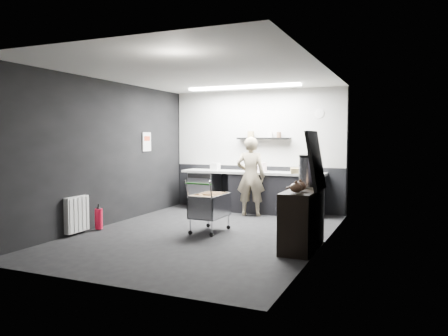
% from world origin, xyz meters
% --- Properties ---
extents(floor, '(5.50, 5.50, 0.00)m').
position_xyz_m(floor, '(0.00, 0.00, 0.00)').
color(floor, black).
rests_on(floor, ground).
extents(ceiling, '(5.50, 5.50, 0.00)m').
position_xyz_m(ceiling, '(0.00, 0.00, 2.70)').
color(ceiling, silver).
rests_on(ceiling, wall_back).
extents(wall_back, '(5.50, 0.00, 5.50)m').
position_xyz_m(wall_back, '(0.00, 2.75, 1.35)').
color(wall_back, black).
rests_on(wall_back, floor).
extents(wall_front, '(5.50, 0.00, 5.50)m').
position_xyz_m(wall_front, '(0.00, -2.75, 1.35)').
color(wall_front, black).
rests_on(wall_front, floor).
extents(wall_left, '(0.00, 5.50, 5.50)m').
position_xyz_m(wall_left, '(-2.00, 0.00, 1.35)').
color(wall_left, black).
rests_on(wall_left, floor).
extents(wall_right, '(0.00, 5.50, 5.50)m').
position_xyz_m(wall_right, '(2.00, 0.00, 1.35)').
color(wall_right, black).
rests_on(wall_right, floor).
extents(kitchen_wall_panel, '(3.95, 0.02, 1.70)m').
position_xyz_m(kitchen_wall_panel, '(0.00, 2.73, 1.85)').
color(kitchen_wall_panel, '#B4B4AF').
rests_on(kitchen_wall_panel, wall_back).
extents(dado_panel, '(3.95, 0.02, 1.00)m').
position_xyz_m(dado_panel, '(0.00, 2.73, 0.50)').
color(dado_panel, black).
rests_on(dado_panel, wall_back).
extents(floating_shelf, '(1.20, 0.22, 0.04)m').
position_xyz_m(floating_shelf, '(0.20, 2.62, 1.62)').
color(floating_shelf, black).
rests_on(floating_shelf, wall_back).
extents(wall_clock, '(0.20, 0.03, 0.20)m').
position_xyz_m(wall_clock, '(1.40, 2.72, 2.15)').
color(wall_clock, silver).
rests_on(wall_clock, wall_back).
extents(poster, '(0.02, 0.30, 0.40)m').
position_xyz_m(poster, '(-1.98, 1.30, 1.55)').
color(poster, white).
rests_on(poster, wall_left).
extents(poster_red_band, '(0.02, 0.22, 0.10)m').
position_xyz_m(poster_red_band, '(-1.98, 1.30, 1.62)').
color(poster_red_band, red).
rests_on(poster_red_band, poster).
extents(radiator, '(0.10, 0.50, 0.60)m').
position_xyz_m(radiator, '(-1.94, -0.90, 0.35)').
color(radiator, silver).
rests_on(radiator, wall_left).
extents(ceiling_strip, '(2.40, 0.20, 0.04)m').
position_xyz_m(ceiling_strip, '(0.00, 1.85, 2.67)').
color(ceiling_strip, white).
rests_on(ceiling_strip, ceiling).
extents(prep_counter, '(3.20, 0.61, 0.90)m').
position_xyz_m(prep_counter, '(0.14, 2.42, 0.46)').
color(prep_counter, black).
rests_on(prep_counter, floor).
extents(person, '(0.66, 0.49, 1.66)m').
position_xyz_m(person, '(0.13, 1.97, 0.83)').
color(person, beige).
rests_on(person, floor).
extents(shopping_cart, '(0.51, 0.83, 0.90)m').
position_xyz_m(shopping_cart, '(0.02, 0.20, 0.43)').
color(shopping_cart, silver).
rests_on(shopping_cart, floor).
extents(sideboard, '(0.50, 1.16, 1.74)m').
position_xyz_m(sideboard, '(1.77, -0.29, 0.55)').
color(sideboard, black).
rests_on(sideboard, floor).
extents(fire_extinguisher, '(0.13, 0.13, 0.44)m').
position_xyz_m(fire_extinguisher, '(-1.85, -0.45, 0.22)').
color(fire_extinguisher, red).
rests_on(fire_extinguisher, floor).
extents(cardboard_box, '(0.61, 0.52, 0.10)m').
position_xyz_m(cardboard_box, '(1.15, 2.37, 0.95)').
color(cardboard_box, '#998451').
rests_on(cardboard_box, prep_counter).
extents(pink_tub, '(0.20, 0.20, 0.20)m').
position_xyz_m(pink_tub, '(0.24, 2.42, 1.00)').
color(pink_tub, white).
rests_on(pink_tub, prep_counter).
extents(white_container, '(0.21, 0.17, 0.17)m').
position_xyz_m(white_container, '(-0.86, 2.37, 0.98)').
color(white_container, silver).
rests_on(white_container, prep_counter).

